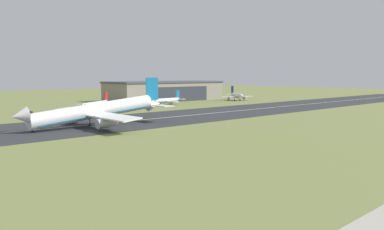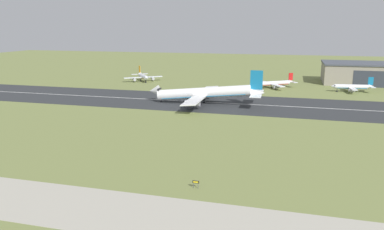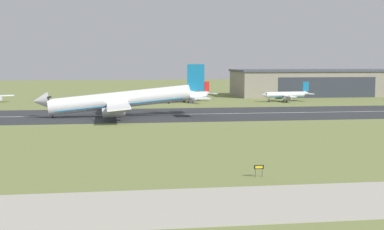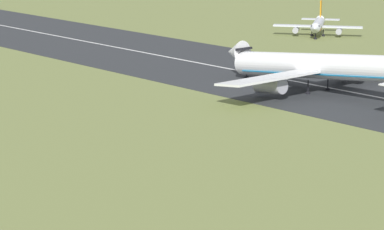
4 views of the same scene
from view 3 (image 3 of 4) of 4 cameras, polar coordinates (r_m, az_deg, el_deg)
ground_plane at (r=107.47m, az=12.26°, el=-2.96°), size 718.28×718.28×0.00m
runway_strip at (r=164.34m, az=4.88°, el=0.16°), size 478.28×41.36×0.06m
runway_centreline at (r=164.33m, az=4.88°, el=0.17°), size 430.45×0.70×0.01m
hangar_building at (r=254.85m, az=12.98°, el=3.40°), size 75.47×30.11×12.13m
airplane_landing at (r=154.88m, az=-7.54°, el=1.56°), size 50.43×45.89×15.15m
airplane_parked_centre at (r=214.77m, az=9.97°, el=2.14°), size 20.98×17.43×7.83m
airplane_parked_east at (r=208.35m, az=-0.54°, el=2.08°), size 23.78×20.63×7.81m
runway_sign at (r=75.30m, az=7.15°, el=-5.64°), size 1.39×0.14×1.67m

